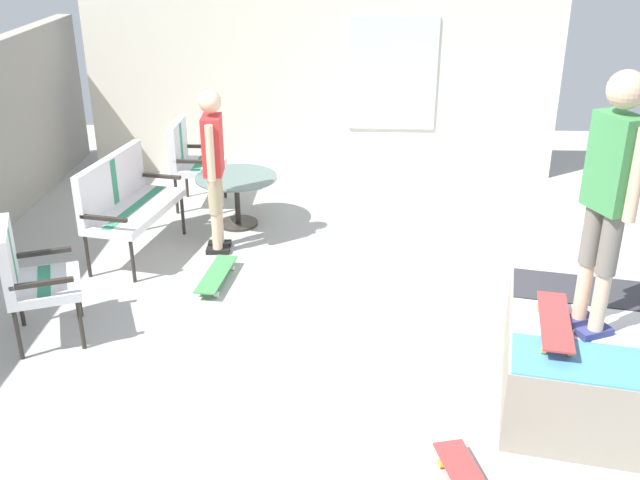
{
  "coord_description": "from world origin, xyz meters",
  "views": [
    {
      "loc": [
        -5.64,
        0.09,
        3.26
      ],
      "look_at": [
        0.03,
        0.35,
        0.7
      ],
      "focal_mm": 41.5,
      "sensor_mm": 36.0,
      "label": 1
    }
  ],
  "objects_px": {
    "skate_ramp": "(584,360)",
    "patio_table": "(237,191)",
    "patio_chair_near_house": "(189,156)",
    "patio_chair_by_wall": "(27,273)",
    "patio_bench": "(124,197)",
    "skateboard_on_ramp": "(555,322)",
    "person_watching": "(213,160)",
    "skateboard_by_bench": "(216,275)",
    "person_skater": "(610,186)"
  },
  "relations": [
    {
      "from": "skate_ramp",
      "to": "patio_bench",
      "type": "xyz_separation_m",
      "value": [
        2.27,
        3.96,
        0.31
      ]
    },
    {
      "from": "patio_chair_by_wall",
      "to": "skateboard_by_bench",
      "type": "xyz_separation_m",
      "value": [
        1.06,
        -1.3,
        -0.53
      ]
    },
    {
      "from": "patio_table",
      "to": "person_skater",
      "type": "height_order",
      "value": "person_skater"
    },
    {
      "from": "person_skater",
      "to": "skateboard_on_ramp",
      "type": "xyz_separation_m",
      "value": [
        -0.05,
        0.23,
        -0.96
      ]
    },
    {
      "from": "skateboard_on_ramp",
      "to": "skate_ramp",
      "type": "bearing_deg",
      "value": -64.49
    },
    {
      "from": "patio_chair_by_wall",
      "to": "patio_bench",
      "type": "bearing_deg",
      "value": -9.67
    },
    {
      "from": "patio_chair_by_wall",
      "to": "person_skater",
      "type": "relative_size",
      "value": 0.58
    },
    {
      "from": "patio_table",
      "to": "person_skater",
      "type": "distance_m",
      "value": 4.45
    },
    {
      "from": "patio_chair_near_house",
      "to": "person_skater",
      "type": "bearing_deg",
      "value": -136.58
    },
    {
      "from": "patio_chair_by_wall",
      "to": "skateboard_on_ramp",
      "type": "xyz_separation_m",
      "value": [
        -0.73,
        -3.95,
        0.09
      ]
    },
    {
      "from": "patio_chair_by_wall",
      "to": "skate_ramp",
      "type": "bearing_deg",
      "value": -97.89
    },
    {
      "from": "person_skater",
      "to": "patio_chair_by_wall",
      "type": "bearing_deg",
      "value": 80.88
    },
    {
      "from": "patio_chair_near_house",
      "to": "patio_table",
      "type": "bearing_deg",
      "value": -132.38
    },
    {
      "from": "skate_ramp",
      "to": "patio_chair_by_wall",
      "type": "distance_m",
      "value": 4.3
    },
    {
      "from": "skateboard_by_bench",
      "to": "skateboard_on_ramp",
      "type": "height_order",
      "value": "skateboard_on_ramp"
    },
    {
      "from": "person_watching",
      "to": "patio_chair_near_house",
      "type": "bearing_deg",
      "value": 22.93
    },
    {
      "from": "patio_chair_near_house",
      "to": "patio_table",
      "type": "relative_size",
      "value": 1.13
    },
    {
      "from": "patio_chair_near_house",
      "to": "patio_chair_by_wall",
      "type": "distance_m",
      "value": 3.12
    },
    {
      "from": "patio_bench",
      "to": "skateboard_by_bench",
      "type": "height_order",
      "value": "patio_bench"
    },
    {
      "from": "skate_ramp",
      "to": "skateboard_on_ramp",
      "type": "distance_m",
      "value": 0.51
    },
    {
      "from": "skateboard_on_ramp",
      "to": "person_skater",
      "type": "bearing_deg",
      "value": -76.84
    },
    {
      "from": "skateboard_on_ramp",
      "to": "skateboard_by_bench",
      "type": "bearing_deg",
      "value": 56.05
    },
    {
      "from": "patio_table",
      "to": "person_watching",
      "type": "xyz_separation_m",
      "value": [
        -0.67,
        0.11,
        0.57
      ]
    },
    {
      "from": "patio_bench",
      "to": "skateboard_on_ramp",
      "type": "distance_m",
      "value": 4.39
    },
    {
      "from": "patio_chair_near_house",
      "to": "person_skater",
      "type": "xyz_separation_m",
      "value": [
        -3.73,
        -3.53,
        1.05
      ]
    },
    {
      "from": "patio_bench",
      "to": "patio_chair_near_house",
      "type": "bearing_deg",
      "value": -15.31
    },
    {
      "from": "person_skater",
      "to": "patio_bench",
      "type": "bearing_deg",
      "value": 58.86
    },
    {
      "from": "skate_ramp",
      "to": "skateboard_on_ramp",
      "type": "height_order",
      "value": "skateboard_on_ramp"
    },
    {
      "from": "person_watching",
      "to": "skateboard_by_bench",
      "type": "relative_size",
      "value": 2.04
    },
    {
      "from": "patio_bench",
      "to": "skateboard_by_bench",
      "type": "distance_m",
      "value": 1.3
    },
    {
      "from": "patio_table",
      "to": "skateboard_on_ramp",
      "type": "bearing_deg",
      "value": -140.3
    },
    {
      "from": "person_skater",
      "to": "patio_table",
      "type": "bearing_deg",
      "value": 42.57
    },
    {
      "from": "skate_ramp",
      "to": "skateboard_by_bench",
      "type": "xyz_separation_m",
      "value": [
        1.65,
        2.95,
        -0.22
      ]
    },
    {
      "from": "patio_table",
      "to": "patio_bench",
      "type": "bearing_deg",
      "value": 128.12
    },
    {
      "from": "patio_chair_near_house",
      "to": "skateboard_by_bench",
      "type": "distance_m",
      "value": 2.16
    },
    {
      "from": "patio_chair_near_house",
      "to": "skate_ramp",
      "type": "bearing_deg",
      "value": -135.46
    },
    {
      "from": "skate_ramp",
      "to": "person_skater",
      "type": "bearing_deg",
      "value": 145.58
    },
    {
      "from": "person_skater",
      "to": "skateboard_on_ramp",
      "type": "height_order",
      "value": "person_skater"
    },
    {
      "from": "patio_chair_near_house",
      "to": "skateboard_on_ramp",
      "type": "relative_size",
      "value": 1.24
    },
    {
      "from": "patio_bench",
      "to": "person_watching",
      "type": "distance_m",
      "value": 0.98
    },
    {
      "from": "skate_ramp",
      "to": "patio_table",
      "type": "height_order",
      "value": "skate_ramp"
    },
    {
      "from": "skateboard_by_bench",
      "to": "skate_ramp",
      "type": "bearing_deg",
      "value": -119.24
    },
    {
      "from": "patio_table",
      "to": "person_watching",
      "type": "height_order",
      "value": "person_watching"
    },
    {
      "from": "patio_bench",
      "to": "patio_chair_near_house",
      "type": "relative_size",
      "value": 1.31
    },
    {
      "from": "patio_chair_by_wall",
      "to": "patio_table",
      "type": "relative_size",
      "value": 1.13
    },
    {
      "from": "patio_bench",
      "to": "person_skater",
      "type": "bearing_deg",
      "value": -121.14
    },
    {
      "from": "person_watching",
      "to": "skateboard_by_bench",
      "type": "xyz_separation_m",
      "value": [
        -0.75,
        -0.11,
        -0.89
      ]
    },
    {
      "from": "patio_bench",
      "to": "person_skater",
      "type": "xyz_separation_m",
      "value": [
        -2.36,
        -3.9,
        1.04
      ]
    },
    {
      "from": "skateboard_by_bench",
      "to": "patio_table",
      "type": "bearing_deg",
      "value": 0.05
    },
    {
      "from": "skateboard_on_ramp",
      "to": "patio_chair_by_wall",
      "type": "bearing_deg",
      "value": 79.58
    }
  ]
}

